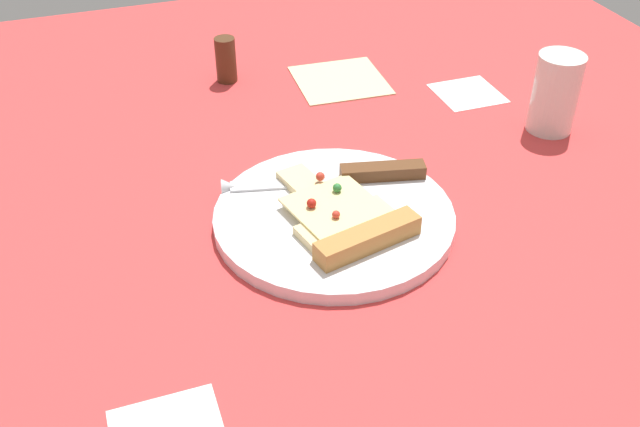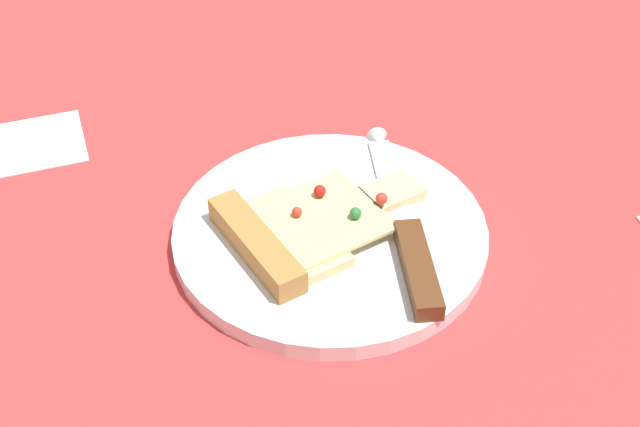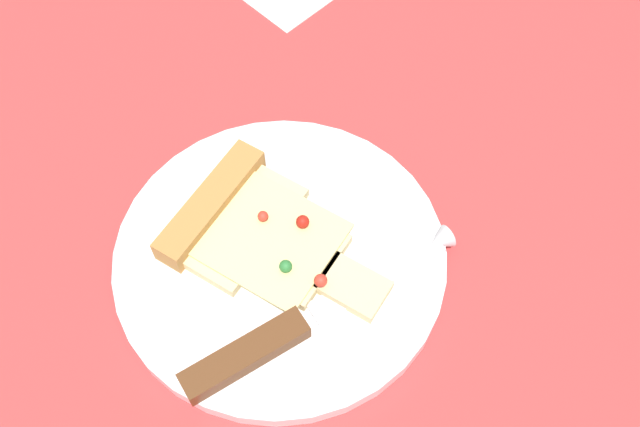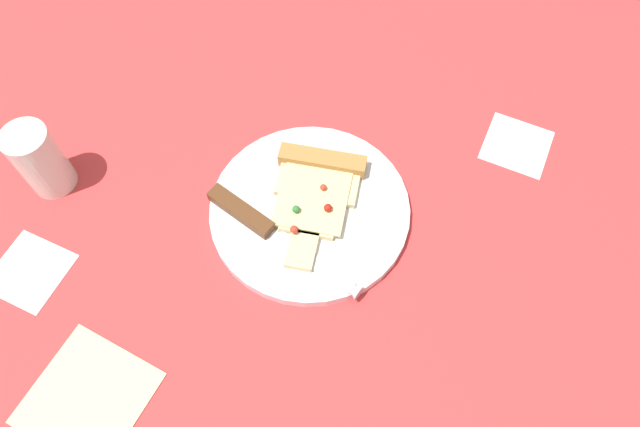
# 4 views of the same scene
# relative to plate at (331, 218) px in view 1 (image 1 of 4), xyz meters

# --- Properties ---
(ground_plane) EXTENTS (1.38, 1.38, 0.03)m
(ground_plane) POSITION_rel_plate_xyz_m (0.05, -0.00, -0.02)
(ground_plane) COLOR #D13838
(ground_plane) RESTS_ON ground
(plate) EXTENTS (0.27, 0.27, 0.02)m
(plate) POSITION_rel_plate_xyz_m (0.00, 0.00, 0.00)
(plate) COLOR silver
(plate) RESTS_ON ground_plane
(pizza_slice) EXTENTS (0.19, 0.13, 0.02)m
(pizza_slice) POSITION_rel_plate_xyz_m (-0.03, -0.01, 0.02)
(pizza_slice) COLOR beige
(pizza_slice) RESTS_ON plate
(knife) EXTENTS (0.07, 0.24, 0.02)m
(knife) POSITION_rel_plate_xyz_m (0.05, -0.04, 0.01)
(knife) COLOR silver
(knife) RESTS_ON plate
(drinking_glass) EXTENTS (0.06, 0.06, 0.11)m
(drinking_glass) POSITION_rel_plate_xyz_m (0.10, -0.35, 0.05)
(drinking_glass) COLOR silver
(drinking_glass) RESTS_ON ground_plane
(pepper_shaker) EXTENTS (0.03, 0.03, 0.07)m
(pepper_shaker) POSITION_rel_plate_xyz_m (0.38, 0.03, 0.03)
(pepper_shaker) COLOR #4C2D19
(pepper_shaker) RESTS_ON ground_plane
(napkin) EXTENTS (0.14, 0.14, 0.00)m
(napkin) POSITION_rel_plate_xyz_m (0.33, -0.13, -0.01)
(napkin) COLOR beige
(napkin) RESTS_ON ground_plane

